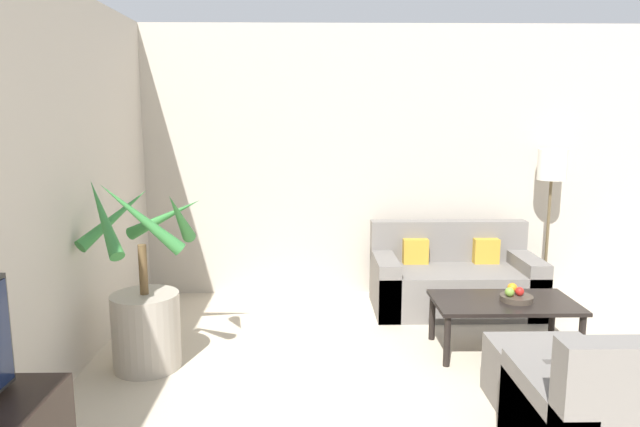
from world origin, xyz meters
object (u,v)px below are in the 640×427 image
at_px(orange_fruit, 512,288).
at_px(ottoman, 542,374).
at_px(sofa_loveseat, 453,281).
at_px(apple_red, 520,291).
at_px(floor_lamp, 551,176).
at_px(fruit_bowl, 516,298).
at_px(apple_green, 510,292).
at_px(potted_palm, 145,308).
at_px(coffee_table, 504,307).

distance_m(orange_fruit, ottoman, 0.93).
relative_size(sofa_loveseat, apple_red, 22.47).
height_order(floor_lamp, fruit_bowl, floor_lamp).
bearing_deg(apple_green, ottoman, -93.30).
bearing_deg(ottoman, floor_lamp, 67.38).
height_order(potted_palm, fruit_bowl, potted_palm).
distance_m(apple_red, ottoman, 0.86).
bearing_deg(ottoman, apple_green, 86.70).
bearing_deg(floor_lamp, apple_red, -119.75).
distance_m(coffee_table, apple_red, 0.17).
bearing_deg(apple_green, sofa_loveseat, 98.64).
height_order(fruit_bowl, apple_red, apple_red).
relative_size(potted_palm, floor_lamp, 0.95).
distance_m(apple_red, orange_fruit, 0.08).
height_order(apple_red, orange_fruit, orange_fruit).
bearing_deg(coffee_table, apple_green, -51.05).
height_order(apple_red, ottoman, apple_red).
bearing_deg(sofa_loveseat, potted_palm, -154.08).
distance_m(fruit_bowl, apple_green, 0.09).
xyz_separation_m(potted_palm, sofa_loveseat, (2.55, 1.24, -0.18)).
height_order(sofa_loveseat, floor_lamp, floor_lamp).
bearing_deg(orange_fruit, floor_lamp, 57.72).
xyz_separation_m(apple_red, apple_green, (-0.08, -0.02, 0.00)).
xyz_separation_m(coffee_table, ottoman, (-0.02, -0.81, -0.17)).
xyz_separation_m(sofa_loveseat, apple_red, (0.24, -1.03, 0.22)).
xyz_separation_m(fruit_bowl, ottoman, (-0.11, -0.80, -0.24)).
relative_size(coffee_table, apple_green, 15.15).
xyz_separation_m(floor_lamp, apple_green, (-0.83, -1.32, -0.75)).
relative_size(apple_green, ottoman, 0.11).
relative_size(sofa_loveseat, orange_fruit, 20.01).
xyz_separation_m(coffee_table, orange_fruit, (0.08, 0.07, 0.13)).
distance_m(floor_lamp, apple_red, 1.68).
distance_m(floor_lamp, ottoman, 2.50).
bearing_deg(coffee_table, floor_lamp, 56.51).
relative_size(apple_green, orange_fruit, 0.94).
xyz_separation_m(floor_lamp, ottoman, (-0.87, -2.10, -1.04)).
bearing_deg(floor_lamp, fruit_bowl, -120.48).
distance_m(sofa_loveseat, orange_fruit, 1.00).
bearing_deg(coffee_table, potted_palm, -175.23).
height_order(potted_palm, ottoman, potted_palm).
distance_m(apple_green, ottoman, 0.83).
bearing_deg(fruit_bowl, floor_lamp, 59.52).
relative_size(floor_lamp, apple_green, 21.03).
bearing_deg(orange_fruit, apple_red, -70.23).
relative_size(sofa_loveseat, ottoman, 2.35).
bearing_deg(apple_red, potted_palm, -175.67).
height_order(sofa_loveseat, apple_red, sofa_loveseat).
relative_size(apple_red, orange_fruit, 0.89).
height_order(coffee_table, apple_green, apple_green).
bearing_deg(potted_palm, apple_green, 4.07).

